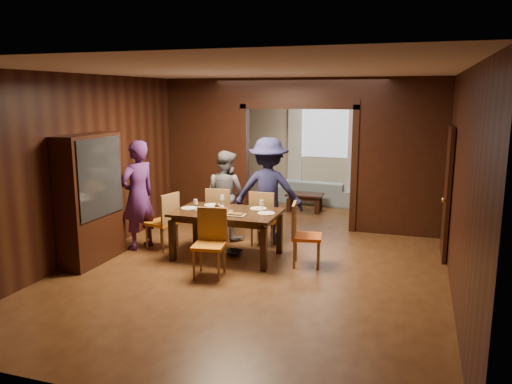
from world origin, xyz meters
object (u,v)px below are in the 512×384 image
(person_purple, at_px, (138,195))
(person_grey, at_px, (226,195))
(dining_table, at_px, (227,234))
(chair_near, at_px, (209,244))
(chair_far_l, at_px, (221,213))
(chair_far_r, at_px, (265,218))
(hutch, at_px, (90,199))
(chair_right, at_px, (307,235))
(person_navy, at_px, (268,191))
(coffee_table, at_px, (305,202))
(sofa, at_px, (316,191))
(chair_left, at_px, (162,221))

(person_purple, bearing_deg, person_grey, 151.04)
(dining_table, height_order, chair_near, chair_near)
(chair_far_l, bearing_deg, dining_table, 110.56)
(person_purple, bearing_deg, chair_far_r, 132.53)
(person_grey, relative_size, chair_far_l, 1.65)
(chair_far_r, bearing_deg, dining_table, 64.78)
(hutch, bearing_deg, chair_right, 15.15)
(person_purple, xyz_separation_m, dining_table, (1.59, 0.02, -0.54))
(chair_far_l, xyz_separation_m, chair_far_r, (0.84, -0.05, 0.00))
(person_navy, height_order, coffee_table, person_navy)
(person_navy, bearing_deg, person_purple, 17.58)
(dining_table, xyz_separation_m, chair_near, (0.07, -0.88, 0.10))
(sofa, xyz_separation_m, chair_left, (-1.76, -4.42, 0.20))
(chair_far_l, bearing_deg, chair_left, 39.63)
(hutch, bearing_deg, person_navy, 38.07)
(person_grey, height_order, person_navy, person_navy)
(chair_far_r, bearing_deg, chair_far_l, -4.34)
(chair_right, bearing_deg, dining_table, 81.55)
(person_purple, relative_size, person_navy, 0.99)
(coffee_table, xyz_separation_m, chair_far_l, (-0.94, -2.66, 0.28))
(chair_near, height_order, hutch, hutch)
(chair_right, bearing_deg, chair_near, 116.78)
(person_navy, height_order, chair_near, person_navy)
(sofa, height_order, hutch, hutch)
(chair_right, relative_size, hutch, 0.48)
(chair_left, height_order, chair_near, same)
(person_navy, distance_m, chair_far_r, 0.46)
(dining_table, height_order, chair_left, chair_left)
(person_grey, bearing_deg, dining_table, 131.30)
(chair_far_r, xyz_separation_m, chair_near, (-0.31, -1.71, 0.00))
(person_purple, distance_m, chair_right, 2.93)
(chair_right, distance_m, chair_far_l, 1.97)
(person_purple, distance_m, dining_table, 1.68)
(person_navy, xyz_separation_m, coffee_table, (0.07, 2.59, -0.73))
(chair_far_r, bearing_deg, chair_near, 78.79)
(person_grey, bearing_deg, chair_far_r, -174.86)
(person_navy, xyz_separation_m, sofa, (0.14, 3.54, -0.65))
(chair_near, bearing_deg, dining_table, 85.87)
(sofa, bearing_deg, person_purple, 70.24)
(chair_right, bearing_deg, coffee_table, 4.15)
(hutch, bearing_deg, coffee_table, 61.52)
(person_navy, distance_m, sofa, 3.60)
(chair_right, xyz_separation_m, chair_far_l, (-1.77, 0.87, 0.00))
(chair_near, relative_size, hutch, 0.48)
(sofa, bearing_deg, hutch, 70.85)
(coffee_table, bearing_deg, person_navy, -91.59)
(dining_table, xyz_separation_m, chair_right, (1.30, 0.01, 0.10))
(sofa, relative_size, chair_far_r, 1.99)
(chair_far_r, height_order, hutch, hutch)
(sofa, relative_size, chair_near, 1.99)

